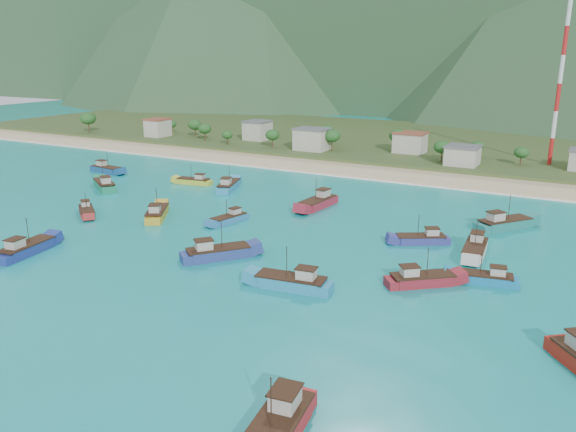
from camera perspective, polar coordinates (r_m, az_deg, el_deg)
The scene contains 24 objects.
ground at distance 97.06m, azimuth -7.25°, elevation -3.97°, with size 600.00×600.00×0.00m, color #0B7E6F.
beach at distance 165.06m, azimuth 9.03°, elevation 4.36°, with size 400.00×18.00×1.20m, color beige.
land at distance 222.59m, azimuth 14.48°, elevation 7.08°, with size 400.00×110.00×2.40m, color #385123.
surf_line at distance 156.34m, azimuth 7.83°, elevation 3.75°, with size 400.00×2.50×0.08m, color white.
village at distance 182.93m, azimuth 13.49°, elevation 6.74°, with size 223.50×26.08×6.96m.
vegetation at distance 188.08m, azimuth 9.74°, elevation 7.32°, with size 275.15×25.83×8.62m.
radio_tower at distance 181.83m, azimuth 25.88°, elevation 12.02°, with size 1.20×1.20×46.87m.
boat_0 at distance 95.26m, azimuth -7.23°, elevation -3.81°, with size 10.18×11.31×6.96m.
boat_1 at distance 115.53m, azimuth -5.98°, elevation -0.33°, with size 4.54×9.35×5.31m.
boat_2 at distance 104.94m, azimuth 13.42°, elevation -2.36°, with size 9.87×7.39×5.76m.
boat_3 at distance 150.71m, azimuth -18.14°, elevation 2.97°, with size 11.90×9.46×7.04m.
boat_4 at distance 82.81m, azimuth 0.45°, elevation -6.83°, with size 11.94×4.98×6.84m.
boat_5 at distance 126.09m, azimuth 3.07°, elevation 1.31°, with size 4.71×12.58×7.27m.
boat_8 at distance 121.03m, azimuth -13.17°, elevation 0.21°, with size 8.84×11.36×6.69m.
boat_9 at distance 53.31m, azimuth -1.26°, elevation -21.06°, with size 5.34×12.92×7.41m.
boat_10 at distance 86.35m, azimuth 13.37°, elevation -6.38°, with size 10.15×9.06×6.23m.
boat_12 at distance 171.70m, azimuth -17.96°, elevation 4.50°, with size 11.48×4.52×6.61m.
boat_13 at distance 106.55m, azimuth -25.06°, elevation -3.10°, with size 4.99×11.76×6.73m.
boat_14 at distance 127.93m, azimuth -19.78°, elevation 0.42°, with size 8.82×7.65×5.36m.
boat_17 at distance 101.79m, azimuth 18.47°, elevation -3.26°, with size 4.13×11.33×6.56m.
boat_18 at distance 89.87m, azimuth 19.36°, elevation -6.06°, with size 9.76×4.54×5.56m.
boat_19 at distance 150.66m, azimuth -9.52°, elevation 3.46°, with size 9.98×4.33×5.70m.
boat_22 at distance 143.24m, azimuth -6.05°, elevation 3.02°, with size 6.95×12.07×6.84m.
boat_24 at distance 118.19m, azimuth 21.07°, elevation -0.80°, with size 10.41×11.90×7.25m.
Camera 1 is at (54.27, -73.31, 33.20)m, focal length 35.00 mm.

